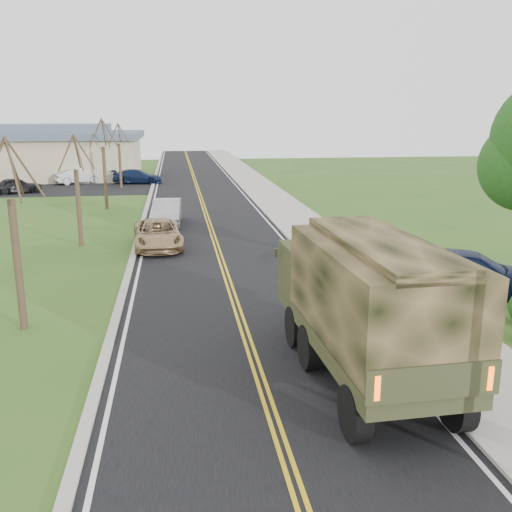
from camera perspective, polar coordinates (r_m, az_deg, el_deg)
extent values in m
cube|color=black|center=(48.63, -5.64, 6.04)|extent=(8.00, 120.00, 0.01)
cube|color=#9E998E|center=(48.98, -0.76, 6.23)|extent=(0.30, 120.00, 0.12)
cube|color=#9E998E|center=(49.23, 1.27, 6.26)|extent=(3.20, 120.00, 0.10)
cube|color=#9E998E|center=(48.63, -10.56, 5.93)|extent=(0.30, 120.00, 0.10)
cylinder|color=#38281C|center=(19.36, -22.72, -0.88)|extent=(0.24, 0.24, 4.20)
cylinder|color=#38281C|center=(18.87, -22.09, 8.18)|extent=(1.01, 0.33, 1.90)
cylinder|color=#38281C|center=(19.46, -23.01, 8.01)|extent=(0.13, 1.29, 1.74)
cylinder|color=#38281C|center=(18.40, -23.11, 7.96)|extent=(0.58, 0.90, 1.90)
cylinder|color=#38281C|center=(30.90, -17.30, 4.59)|extent=(0.24, 0.24, 3.96)
cylinder|color=#38281C|center=(30.64, -16.82, 9.93)|extent=(0.96, 0.32, 1.79)
cylinder|color=#38281C|center=(31.17, -17.45, 9.81)|extent=(0.12, 1.22, 1.65)
cylinder|color=#38281C|center=(30.83, -18.45, 9.83)|extent=(0.93, 0.41, 1.79)
cylinder|color=#38281C|center=(30.22, -18.51, 9.61)|extent=(0.75, 0.99, 1.67)
cylinder|color=#38281C|center=(30.17, -17.33, 9.84)|extent=(0.55, 0.85, 1.80)
cylinder|color=#38281C|center=(42.66, -14.86, 7.53)|extent=(0.24, 0.24, 4.44)
cylinder|color=#38281C|center=(42.52, -14.42, 11.86)|extent=(1.07, 0.35, 2.00)
cylinder|color=#38281C|center=(43.09, -14.98, 11.75)|extent=(0.13, 1.36, 1.84)
cylinder|color=#38281C|center=(42.69, -15.76, 11.79)|extent=(1.03, 0.46, 2.00)
cylinder|color=#38281C|center=(41.99, -15.77, 11.65)|extent=(0.83, 1.10, 1.87)
cylinder|color=#38281C|center=(41.97, -14.81, 11.82)|extent=(0.61, 0.95, 2.01)
cylinder|color=#38281C|center=(54.56, -13.43, 8.75)|extent=(0.24, 0.24, 4.08)
cylinder|color=#38281C|center=(54.47, -13.10, 11.86)|extent=(0.99, 0.33, 1.84)
cylinder|color=#38281C|center=(54.98, -13.52, 11.78)|extent=(0.13, 1.25, 1.69)
cylinder|color=#38281C|center=(54.60, -14.07, 11.81)|extent=(0.95, 0.42, 1.85)
cylinder|color=#38281C|center=(53.96, -14.06, 11.71)|extent=(0.77, 1.02, 1.72)
cylinder|color=#38281C|center=(53.96, -13.37, 11.83)|extent=(0.57, 0.88, 1.85)
cube|color=tan|center=(65.80, -20.58, 9.14)|extent=(20.00, 12.00, 4.20)
cube|color=#475466|center=(65.67, -20.77, 11.22)|extent=(21.00, 13.00, 0.70)
cube|color=#475466|center=(65.65, -20.82, 11.83)|extent=(14.00, 8.00, 0.90)
cube|color=black|center=(55.12, -16.44, 6.49)|extent=(18.00, 10.00, 0.02)
cylinder|color=black|center=(12.59, 9.88, -15.23)|extent=(0.44, 1.23, 1.22)
cylinder|color=black|center=(13.51, 19.47, -13.72)|extent=(0.44, 1.23, 1.22)
cylinder|color=black|center=(15.62, 5.39, -9.06)|extent=(0.44, 1.23, 1.22)
cylinder|color=black|center=(16.37, 13.35, -8.28)|extent=(0.44, 1.23, 1.22)
cylinder|color=black|center=(17.01, 3.98, -7.06)|extent=(0.44, 1.23, 1.22)
cylinder|color=black|center=(17.70, 11.35, -6.45)|extent=(0.44, 1.23, 1.22)
cube|color=#35381E|center=(15.17, 10.40, -7.69)|extent=(2.97, 7.86, 0.39)
cube|color=#35381E|center=(17.40, 7.28, -1.45)|extent=(2.74, 2.21, 1.55)
cube|color=black|center=(18.27, 6.37, 0.04)|extent=(2.44, 0.19, 0.78)
cube|color=#35381E|center=(14.26, 11.78, -8.01)|extent=(3.00, 5.98, 0.17)
cube|color=black|center=(13.87, 12.02, -3.54)|extent=(3.00, 5.98, 2.22)
cube|color=black|center=(13.57, 12.27, 1.15)|extent=(2.01, 5.94, 0.28)
cube|color=#35381E|center=(11.72, 17.30, -11.91)|extent=(2.77, 0.24, 0.72)
cube|color=#FF590C|center=(11.20, 12.03, -12.82)|extent=(0.11, 0.05, 0.50)
cube|color=#FF590C|center=(12.23, 22.38, -11.24)|extent=(0.11, 0.05, 0.50)
imported|color=tan|center=(29.69, -9.80, 2.17)|extent=(2.72, 5.29, 1.43)
imported|color=#B2B2B7|center=(35.70, -8.91, 4.31)|extent=(1.87, 4.86, 1.58)
imported|color=#0E1635|center=(23.31, 20.63, -1.59)|extent=(5.98, 4.20, 1.61)
imported|color=black|center=(53.75, -22.78, 6.52)|extent=(4.34, 2.91, 1.37)
imported|color=#B0B0B5|center=(59.19, -17.32, 7.62)|extent=(4.72, 3.28, 1.48)
imported|color=#101D3D|center=(57.93, -11.76, 7.79)|extent=(5.00, 2.48, 1.40)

